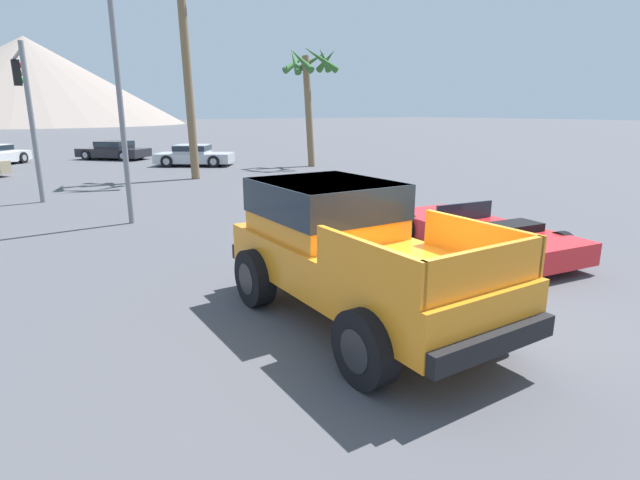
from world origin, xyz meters
TOP-DOWN VIEW (x-y plane):
  - ground_plane at (0.00, 0.00)m, footprint 320.00×320.00m
  - orange_pickup_truck at (-0.39, 0.72)m, footprint 2.33×4.81m
  - red_convertible_car at (4.00, 1.84)m, footprint 2.37×4.56m
  - parked_car_silver at (5.06, 21.82)m, footprint 4.35×3.86m
  - parked_car_dark at (2.24, 28.06)m, footprint 4.13×4.33m
  - traffic_light_main at (-3.08, 15.37)m, footprint 0.38×3.85m
  - street_lamp_post at (-1.46, 8.91)m, footprint 0.90×0.24m
  - palm_tree_tall at (3.17, 16.70)m, footprint 3.03×2.94m
  - palm_tree_short at (10.20, 18.08)m, footprint 2.49×2.74m

SIDE VIEW (x-z plane):
  - ground_plane at x=0.00m, z-range 0.00..0.00m
  - red_convertible_car at x=4.00m, z-range -0.10..0.89m
  - parked_car_dark at x=2.24m, z-range 0.01..1.13m
  - parked_car_silver at x=5.06m, z-range 0.01..1.15m
  - orange_pickup_truck at x=-0.39m, z-range 0.13..2.06m
  - traffic_light_main at x=-3.08m, z-range 1.03..6.04m
  - palm_tree_short at x=10.20m, z-range 1.58..7.67m
  - street_lamp_post at x=-1.46m, z-range 0.78..8.95m
  - palm_tree_tall at x=3.17m, z-range 2.24..11.24m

